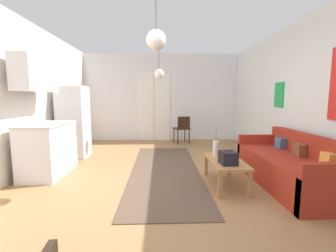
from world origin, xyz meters
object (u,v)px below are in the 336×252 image
at_px(handbag, 228,158).
at_px(pendant_lamp_near, 156,40).
at_px(bamboo_vase, 216,149).
at_px(couch, 291,168).
at_px(coffee_table, 226,163).
at_px(pendant_lamp_far, 159,74).
at_px(refrigerator, 74,122).
at_px(accent_chair, 182,128).

distance_m(handbag, pendant_lamp_near, 2.01).
bearing_deg(bamboo_vase, pendant_lamp_near, -171.01).
height_order(couch, coffee_table, couch).
distance_m(coffee_table, pendant_lamp_near, 2.14).
height_order(couch, pendant_lamp_far, pendant_lamp_far).
xyz_separation_m(refrigerator, pendant_lamp_near, (1.93, -1.80, 1.39)).
height_order(refrigerator, pendant_lamp_near, pendant_lamp_near).
xyz_separation_m(bamboo_vase, handbag, (0.07, -0.43, -0.04)).
distance_m(coffee_table, bamboo_vase, 0.30).
distance_m(bamboo_vase, pendant_lamp_far, 2.65).
relative_size(accent_chair, pendant_lamp_near, 1.17).
bearing_deg(pendant_lamp_near, couch, -2.52).
height_order(couch, accent_chair, accent_chair).
height_order(coffee_table, pendant_lamp_near, pendant_lamp_near).
xyz_separation_m(couch, coffee_table, (-1.02, 0.03, 0.07)).
bearing_deg(refrigerator, pendant_lamp_near, -43.01).
xyz_separation_m(couch, bamboo_vase, (-1.13, 0.24, 0.26)).
bearing_deg(handbag, pendant_lamp_near, 164.97).
xyz_separation_m(handbag, pendant_lamp_far, (-1.00, 2.47, 1.44)).
bearing_deg(handbag, coffee_table, 81.63).
height_order(bamboo_vase, refrigerator, refrigerator).
xyz_separation_m(coffee_table, bamboo_vase, (-0.11, 0.21, 0.18)).
xyz_separation_m(bamboo_vase, refrigerator, (-2.89, 1.65, 0.28)).
height_order(accent_chair, pendant_lamp_near, pendant_lamp_near).
bearing_deg(accent_chair, bamboo_vase, 78.47).
relative_size(couch, coffee_table, 2.05).
distance_m(couch, coffee_table, 1.03).
bearing_deg(accent_chair, pendant_lamp_far, 40.87).
xyz_separation_m(couch, pendant_lamp_near, (-2.09, 0.09, 1.92)).
distance_m(couch, accent_chair, 3.61).
xyz_separation_m(pendant_lamp_near, pendant_lamp_far, (0.03, 2.19, -0.26)).
bearing_deg(coffee_table, couch, -1.95).
distance_m(bamboo_vase, handbag, 0.44).
bearing_deg(pendant_lamp_near, handbag, -15.03).
xyz_separation_m(refrigerator, accent_chair, (2.65, 1.44, -0.34)).
height_order(handbag, accent_chair, accent_chair).
bearing_deg(coffee_table, pendant_lamp_far, 114.70).
bearing_deg(handbag, accent_chair, 95.22).
bearing_deg(refrigerator, accent_chair, 28.59).
relative_size(bamboo_vase, accent_chair, 0.59).
xyz_separation_m(accent_chair, pendant_lamp_far, (-0.68, -1.05, 1.46)).
distance_m(refrigerator, accent_chair, 3.03).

